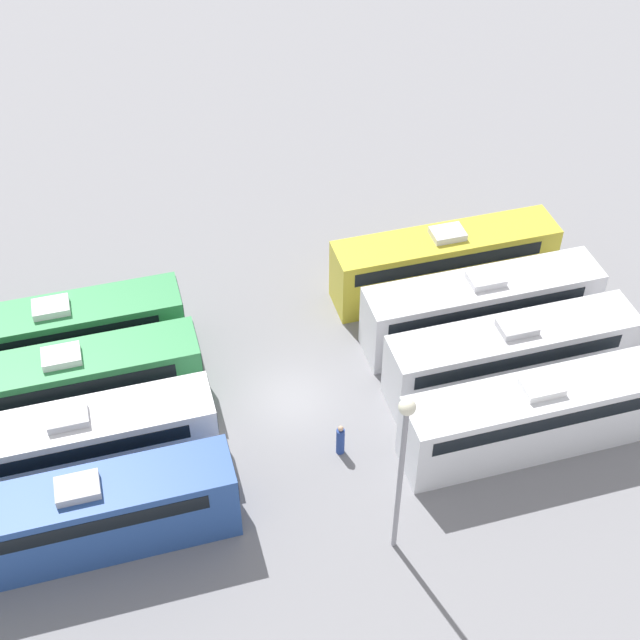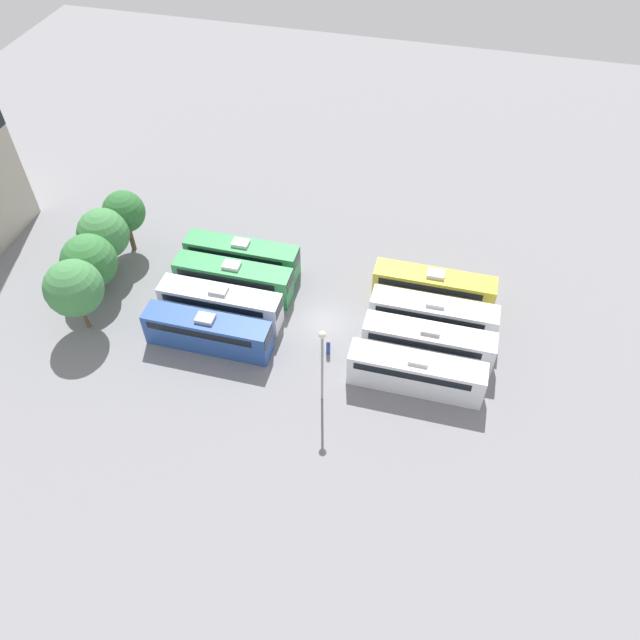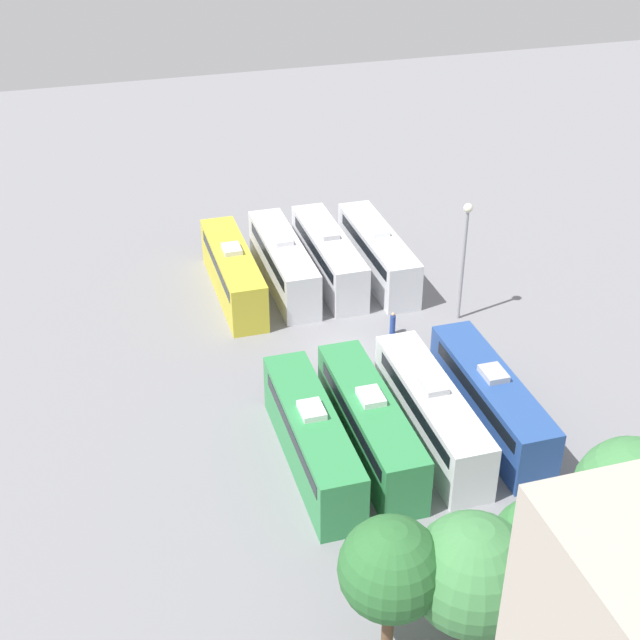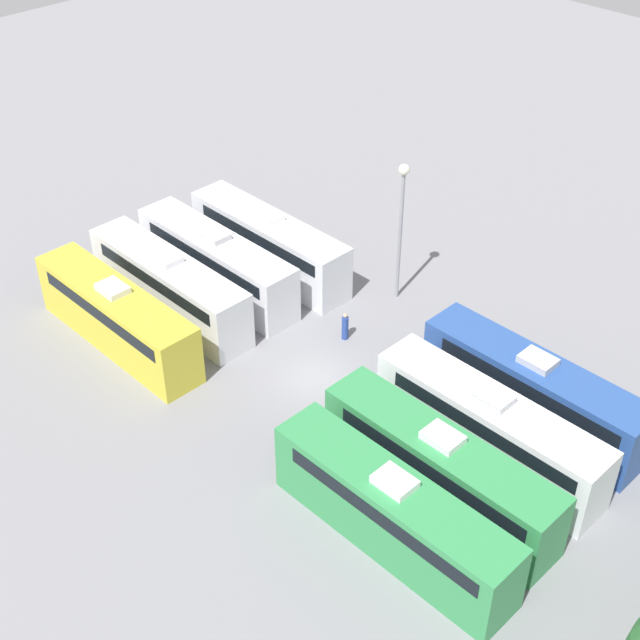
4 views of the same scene
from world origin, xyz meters
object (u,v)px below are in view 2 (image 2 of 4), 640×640
at_px(bus_3, 433,287).
at_px(tree_1, 89,261).
at_px(worker_person, 328,347).
at_px(bus_6, 233,278).
at_px(tree_3, 124,212).
at_px(bus_1, 428,342).
at_px(bus_4, 207,331).
at_px(tree_0, 74,288).
at_px(tree_2, 103,234).
at_px(bus_0, 416,372).
at_px(light_pole, 322,356).
at_px(bus_5, 220,303).
at_px(bus_7, 242,256).
at_px(bus_2, 433,315).

xyz_separation_m(bus_3, tree_1, (-6.62, 31.53, 2.03)).
xyz_separation_m(bus_3, worker_person, (-8.78, 8.01, -1.09)).
xyz_separation_m(bus_6, tree_3, (3.54, 12.40, 2.93)).
distance_m(bus_6, tree_3, 13.23).
xyz_separation_m(bus_1, bus_4, (-3.51, 18.97, 0.00)).
relative_size(bus_4, tree_3, 1.64).
distance_m(bus_6, tree_0, 14.19).
distance_m(bus_4, tree_2, 15.41).
distance_m(bus_0, light_pole, 8.72).
xyz_separation_m(bus_0, light_pole, (-3.19, 7.20, 3.73)).
bearing_deg(light_pole, bus_0, -66.08).
bearing_deg(bus_0, tree_3, 71.15).
bearing_deg(tree_2, bus_5, -106.54).
bearing_deg(bus_4, bus_1, -79.50).
xyz_separation_m(bus_5, bus_6, (3.48, 0.01, 0.00)).
relative_size(bus_4, bus_5, 1.00).
xyz_separation_m(bus_6, tree_0, (-7.62, 11.57, 3.07)).
bearing_deg(bus_3, bus_7, 90.78).
height_order(bus_5, bus_6, same).
bearing_deg(tree_3, bus_5, -119.50).
distance_m(bus_6, worker_person, 11.95).
relative_size(bus_0, light_pole, 1.37).
distance_m(bus_2, tree_3, 31.84).
height_order(bus_3, bus_7, same).
distance_m(tree_0, tree_3, 11.19).
bearing_deg(light_pole, bus_2, -37.60).
bearing_deg(worker_person, bus_5, 80.44).
height_order(bus_1, bus_7, same).
bearing_deg(light_pole, tree_0, 83.54).
distance_m(bus_2, tree_0, 31.70).
relative_size(bus_1, bus_7, 1.00).
distance_m(bus_2, bus_3, 3.70).
bearing_deg(tree_3, bus_3, -90.07).
height_order(bus_0, bus_1, same).
height_order(bus_1, tree_3, tree_3).
bearing_deg(tree_1, bus_1, -90.70).
relative_size(bus_2, bus_3, 1.00).
bearing_deg(bus_7, tree_0, 133.81).
relative_size(bus_1, bus_2, 1.00).
bearing_deg(bus_0, light_pole, 113.92).
bearing_deg(tree_1, bus_6, -76.39).
xyz_separation_m(bus_1, bus_5, (0.02, 19.08, 0.00)).
bearing_deg(tree_2, bus_3, -84.47).
xyz_separation_m(bus_2, bus_5, (-3.31, 19.08, 0.00)).
bearing_deg(tree_0, worker_person, -83.98).
height_order(bus_2, tree_0, tree_0).
distance_m(bus_5, tree_2, 13.93).
distance_m(bus_6, bus_7, 3.26).
xyz_separation_m(bus_3, bus_5, (-6.99, 18.66, 0.00)).
bearing_deg(tree_1, tree_2, 4.49).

